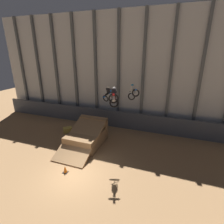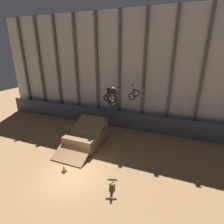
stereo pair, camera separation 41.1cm
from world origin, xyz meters
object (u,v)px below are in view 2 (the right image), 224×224
rider_bike_center_air (113,98)px  dirt_ramp (87,136)px  traffic_cone_near_ramp (64,168)px  rider_bike_left_air (110,93)px  hay_bale_trackside (68,129)px  rider_bike_right_air (134,92)px

rider_bike_center_air → dirt_ramp: bearing=138.3°
traffic_cone_near_ramp → rider_bike_left_air: bearing=86.0°
hay_bale_trackside → traffic_cone_near_ramp: bearing=-57.8°
rider_bike_center_air → hay_bale_trackside: size_ratio=1.70×
dirt_ramp → hay_bale_trackside: 3.53m
hay_bale_trackside → dirt_ramp: bearing=-24.3°
rider_bike_left_air → rider_bike_center_air: bearing=-45.4°
rider_bike_left_air → hay_bale_trackside: bearing=-135.6°
rider_bike_left_air → rider_bike_center_air: 5.34m
rider_bike_left_air → hay_bale_trackside: rider_bike_left_air is taller
rider_bike_center_air → rider_bike_right_air: (0.46, 4.31, -0.52)m
dirt_ramp → traffic_cone_near_ramp: size_ratio=9.37×
rider_bike_right_air → rider_bike_left_air: bearing=138.9°
dirt_ramp → rider_bike_right_air: 6.13m
rider_bike_left_air → rider_bike_right_air: size_ratio=1.04×
rider_bike_left_air → traffic_cone_near_ramp: (-0.54, -7.75, -4.03)m
rider_bike_center_air → rider_bike_right_air: rider_bike_center_air is taller
rider_bike_left_air → rider_bike_right_air: (2.66, -0.46, 0.43)m
dirt_ramp → hay_bale_trackside: (-3.18, 1.44, -0.50)m
hay_bale_trackside → rider_bike_center_air: bearing=-24.0°
rider_bike_right_air → hay_bale_trackside: rider_bike_right_air is taller
rider_bike_left_air → hay_bale_trackside: (-4.21, -1.92, -4.03)m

